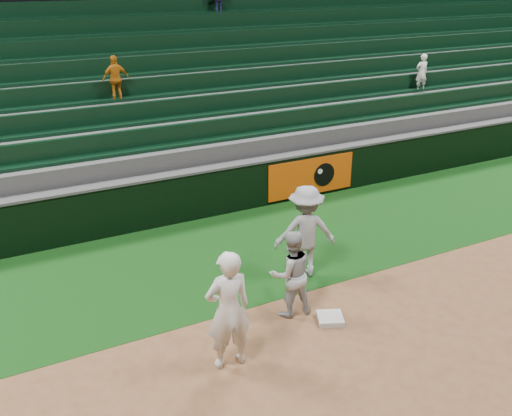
{
  "coord_description": "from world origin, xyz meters",
  "views": [
    {
      "loc": [
        -4.92,
        -7.03,
        5.74
      ],
      "look_at": [
        -0.07,
        2.3,
        1.3
      ],
      "focal_mm": 40.0,
      "sensor_mm": 36.0,
      "label": 1
    }
  ],
  "objects": [
    {
      "name": "ground",
      "position": [
        0.0,
        0.0,
        0.0
      ],
      "size": [
        70.0,
        70.0,
        0.0
      ],
      "primitive_type": "plane",
      "color": "brown",
      "rests_on": "ground"
    },
    {
      "name": "foul_grass",
      "position": [
        0.0,
        3.0,
        0.0
      ],
      "size": [
        36.0,
        4.2,
        0.01
      ],
      "primitive_type": "cube",
      "color": "black",
      "rests_on": "ground"
    },
    {
      "name": "first_base",
      "position": [
        0.15,
        -0.11,
        0.05
      ],
      "size": [
        0.58,
        0.58,
        0.1
      ],
      "primitive_type": "cube",
      "rotation": [
        0.0,
        0.0,
        -0.42
      ],
      "color": "silver",
      "rests_on": "ground"
    },
    {
      "name": "first_baseman",
      "position": [
        -1.93,
        -0.36,
        0.99
      ],
      "size": [
        0.74,
        0.5,
        1.97
      ],
      "primitive_type": "imported",
      "rotation": [
        0.0,
        0.0,
        3.1
      ],
      "color": "silver",
      "rests_on": "ground"
    },
    {
      "name": "baserunner",
      "position": [
        -0.36,
        0.44,
        0.81
      ],
      "size": [
        0.85,
        0.7,
        1.62
      ],
      "primitive_type": "imported",
      "rotation": [
        0.0,
        0.0,
        3.03
      ],
      "color": "#AAADB5",
      "rests_on": "ground"
    },
    {
      "name": "base_coach",
      "position": [
        0.62,
        1.52,
        0.96
      ],
      "size": [
        1.38,
        1.06,
        1.9
      ],
      "primitive_type": "imported",
      "rotation": [
        0.0,
        0.0,
        2.82
      ],
      "color": "#9699A3",
      "rests_on": "foul_grass"
    },
    {
      "name": "field_wall",
      "position": [
        0.03,
        5.2,
        0.63
      ],
      "size": [
        36.0,
        0.45,
        1.25
      ],
      "color": "black",
      "rests_on": "ground"
    },
    {
      "name": "stadium_seating",
      "position": [
        -0.0,
        8.97,
        1.7
      ],
      "size": [
        36.0,
        5.95,
        5.54
      ],
      "color": "#393A3C",
      "rests_on": "ground"
    }
  ]
}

